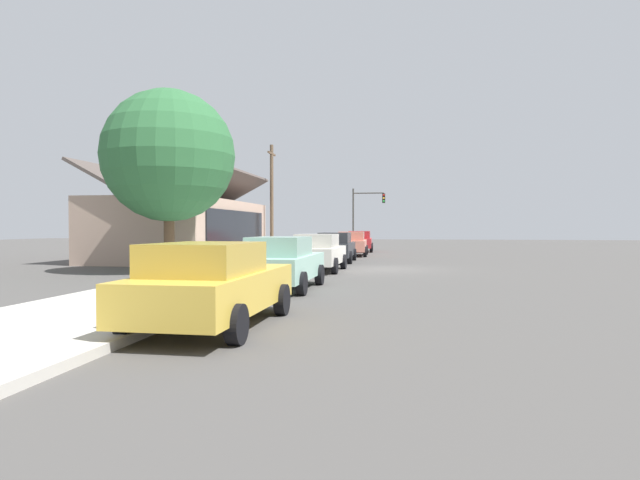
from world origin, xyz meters
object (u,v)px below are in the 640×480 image
Objects in this scene: car_coral at (352,243)px; car_cherry at (360,241)px; car_charcoal at (336,247)px; car_ivory at (318,252)px; utility_pole_wooden at (272,197)px; fire_hydrant_red at (317,251)px; car_mustard at (213,284)px; shade_tree at (169,156)px; traffic_light_main at (366,208)px; car_seafoam at (282,263)px.

car_coral is 1.01× the size of car_cherry.
car_charcoal and car_cherry have the same top height.
car_ivory is 6.13m from car_charcoal.
utility_pole_wooden reaches higher than fire_hydrant_red.
car_mustard is 25.43m from car_coral.
shade_tree reaches higher than car_charcoal.
car_cherry is at bearing -45.68° from utility_pole_wooden.
car_charcoal is at bearing 1.45° from car_mustard.
car_coral is 15.86m from shade_tree.
traffic_light_main reaches higher than car_cherry.
car_coral and car_cherry have the same top height.
car_coral is at bearing 0.20° from car_ivory.
car_mustard and car_cherry have the same top height.
shade_tree reaches higher than car_seafoam.
traffic_light_main reaches higher than car_charcoal.
car_ivory is at bearing -157.79° from utility_pole_wooden.
shade_tree is at bearing 153.89° from fire_hydrant_red.
traffic_light_main reaches higher than car_seafoam.
shade_tree is at bearing 140.83° from car_charcoal.
traffic_light_main reaches higher than fire_hydrant_red.
utility_pole_wooden reaches higher than traffic_light_main.
car_cherry is (18.61, -0.18, 0.00)m from car_ivory.
car_cherry reaches higher than fire_hydrant_red.
utility_pole_wooden reaches higher than car_mustard.
car_ivory is 0.58× the size of utility_pole_wooden.
car_coral is at bearing 179.47° from traffic_light_main.
shade_tree is at bearing 29.24° from car_mustard.
car_charcoal is at bearing 1.32° from car_seafoam.
car_coral is 11.18m from traffic_light_main.
car_cherry is 6.45× the size of fire_hydrant_red.
shade_tree is (-20.13, 6.21, 4.00)m from car_cherry.
car_mustard is 20.93m from fire_hydrant_red.
car_ivory is at bearing -170.17° from fire_hydrant_red.
shade_tree is 10.63× the size of fire_hydrant_red.
fire_hydrant_red is at bearing -142.49° from utility_pole_wooden.
car_cherry is (6.08, -0.00, -0.00)m from car_coral.
car_cherry is at bearing -17.15° from shade_tree.
car_coral is 0.89× the size of traffic_light_main.
car_seafoam is at bearing -174.64° from fire_hydrant_red.
car_charcoal is at bearing 1.58° from car_ivory.
car_ivory is at bearing 1.40° from car_mustard.
shade_tree is at bearing 177.48° from utility_pole_wooden.
traffic_light_main is (10.85, -0.10, 2.68)m from car_coral.
car_mustard is 0.63× the size of shade_tree.
traffic_light_main is (23.38, -0.28, 2.68)m from car_ivory.
car_ivory and car_coral have the same top height.
shade_tree is at bearing 49.93° from car_seafoam.
car_coral is (12.53, -0.18, 0.00)m from car_ivory.
car_coral is at bearing 0.52° from car_seafoam.
traffic_light_main is at bearing 0.34° from car_ivory.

